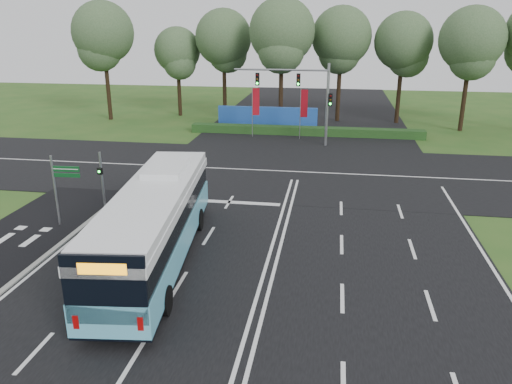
% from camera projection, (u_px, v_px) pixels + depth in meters
% --- Properties ---
extents(ground, '(120.00, 120.00, 0.00)m').
position_uv_depth(ground, '(274.00, 241.00, 24.57)').
color(ground, '#29531B').
rests_on(ground, ground).
extents(road_main, '(20.00, 120.00, 0.04)m').
position_uv_depth(road_main, '(274.00, 240.00, 24.56)').
color(road_main, black).
rests_on(road_main, ground).
extents(road_cross, '(120.00, 14.00, 0.05)m').
position_uv_depth(road_cross, '(294.00, 172.00, 35.78)').
color(road_cross, black).
rests_on(road_cross, ground).
extents(bike_path, '(5.00, 18.00, 0.06)m').
position_uv_depth(bike_path, '(4.00, 249.00, 23.60)').
color(bike_path, black).
rests_on(bike_path, ground).
extents(kerb_strip, '(0.25, 18.00, 0.12)m').
position_uv_depth(kerb_strip, '(51.00, 252.00, 23.23)').
color(kerb_strip, gray).
rests_on(kerb_strip, ground).
extents(city_bus, '(4.17, 13.36, 3.77)m').
position_uv_depth(city_bus, '(155.00, 223.00, 21.77)').
color(city_bus, '#60BFDE').
rests_on(city_bus, ground).
extents(pedestrian_signal, '(0.31, 0.41, 3.35)m').
position_uv_depth(pedestrian_signal, '(102.00, 178.00, 28.20)').
color(pedestrian_signal, gray).
rests_on(pedestrian_signal, ground).
extents(street_sign, '(1.49, 0.16, 3.81)m').
position_uv_depth(street_sign, '(60.00, 182.00, 25.60)').
color(street_sign, gray).
rests_on(street_sign, ground).
extents(banner_flag_left, '(0.68, 0.16, 4.63)m').
position_uv_depth(banner_flag_left, '(255.00, 105.00, 45.80)').
color(banner_flag_left, gray).
rests_on(banner_flag_left, ground).
extents(banner_flag_mid, '(0.68, 0.07, 4.62)m').
position_uv_depth(banner_flag_mid, '(303.00, 107.00, 44.83)').
color(banner_flag_mid, gray).
rests_on(banner_flag_mid, ground).
extents(traffic_light_gantry, '(8.41, 0.28, 7.00)m').
position_uv_depth(traffic_light_gantry, '(306.00, 91.00, 42.19)').
color(traffic_light_gantry, gray).
rests_on(traffic_light_gantry, ground).
extents(hedge, '(22.00, 1.20, 0.80)m').
position_uv_depth(hedge, '(305.00, 131.00, 47.34)').
color(hedge, '#193D16').
rests_on(hedge, ground).
extents(blue_hoarding, '(10.00, 0.30, 2.20)m').
position_uv_depth(blue_hoarding, '(267.00, 118.00, 50.04)').
color(blue_hoarding, '#1F4EAC').
rests_on(blue_hoarding, ground).
extents(eucalyptus_row, '(49.53, 9.53, 12.64)m').
position_uv_depth(eucalyptus_row, '(318.00, 37.00, 50.24)').
color(eucalyptus_row, black).
rests_on(eucalyptus_row, ground).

